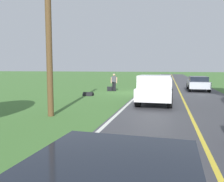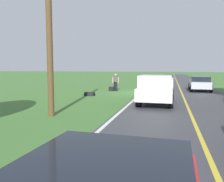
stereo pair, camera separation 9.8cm
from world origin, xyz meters
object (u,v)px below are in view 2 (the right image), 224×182
at_px(suitcase_carried, 111,89).
at_px(pickup_truck_passing, 157,88).
at_px(hitchhiker_walking, 116,81).
at_px(sedan_near_oncoming, 200,83).
at_px(utility_pole_roadside, 49,28).

distance_m(suitcase_carried, pickup_truck_passing, 8.38).
xyz_separation_m(hitchhiker_walking, sedan_near_oncoming, (-7.93, -2.29, -0.23)).
bearing_deg(suitcase_carried, sedan_near_oncoming, 102.76).
bearing_deg(utility_pole_roadside, suitcase_carried, -89.39).
distance_m(hitchhiker_walking, utility_pole_roadside, 12.36).
bearing_deg(sedan_near_oncoming, hitchhiker_walking, 16.08).
bearing_deg(sedan_near_oncoming, suitcase_carried, 15.98).
xyz_separation_m(suitcase_carried, sedan_near_oncoming, (-8.34, -2.39, 0.54)).
xyz_separation_m(suitcase_carried, pickup_truck_passing, (-4.72, 6.88, 0.75)).
bearing_deg(pickup_truck_passing, hitchhiker_walking, -58.33).
bearing_deg(suitcase_carried, utility_pole_roadside, -2.61).
relative_size(suitcase_carried, sedan_near_oncoming, 0.10).
xyz_separation_m(hitchhiker_walking, utility_pole_roadside, (0.29, 11.96, 3.09)).
relative_size(hitchhiker_walking, sedan_near_oncoming, 0.39).
bearing_deg(suitcase_carried, hitchhiker_walking, 100.86).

